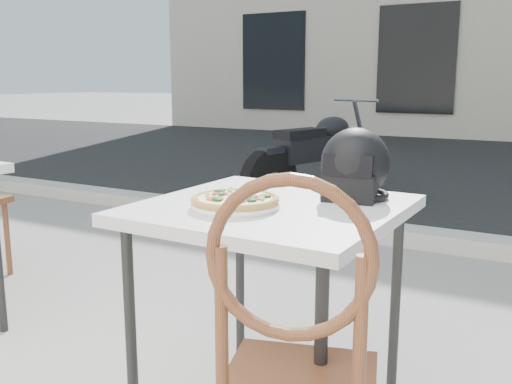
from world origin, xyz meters
The scene contains 8 objects.
street_asphalt centered at (0.00, 7.00, 0.00)m, with size 30.00×8.00×0.00m, color black.
curb centered at (0.00, 3.00, 0.06)m, with size 30.00×0.25×0.12m, color #A7A49C.
cafe_table_main centered at (0.39, 0.57, 0.71)m, with size 0.84×0.84×0.78m.
plate centered at (0.32, 0.45, 0.79)m, with size 0.34×0.34×0.02m.
pizza centered at (0.32, 0.45, 0.81)m, with size 0.32×0.32×0.04m.
helmet centered at (0.60, 0.80, 0.89)m, with size 0.27×0.27×0.25m.
cafe_chair_main centered at (0.72, 0.05, 0.56)m, with size 0.48×0.48×1.00m.
motorcycle centered at (-0.82, 3.94, 0.44)m, with size 0.77×1.97×1.01m.
Camera 1 is at (1.25, -1.09, 1.19)m, focal length 40.00 mm.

